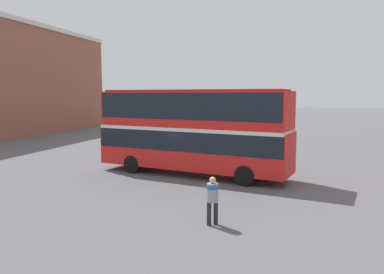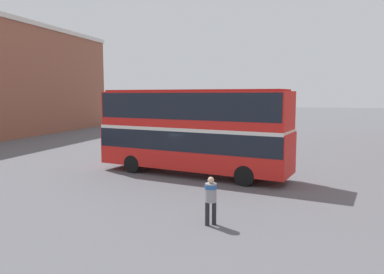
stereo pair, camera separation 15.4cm
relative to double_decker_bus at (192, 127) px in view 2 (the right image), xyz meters
name	(u,v)px [view 2 (the right image)]	position (x,y,z in m)	size (l,w,h in m)	color
ground_plane	(195,175)	(0.21, -0.09, -2.81)	(240.00, 240.00, 0.00)	#5B5B60
double_decker_bus	(192,127)	(0.00, 0.00, 0.00)	(11.59, 4.84, 4.91)	red
pedestrian_foreground	(211,196)	(2.93, -7.92, -1.74)	(0.60, 0.60, 1.75)	#232328
parked_car_kerb_near	(184,138)	(-3.78, 10.74, -2.02)	(4.35, 2.34, 1.59)	silver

